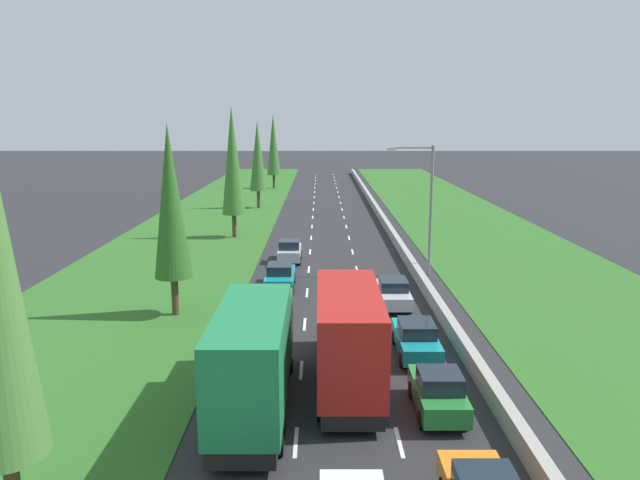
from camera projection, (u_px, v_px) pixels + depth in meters
The scene contains 18 objects.
ground_plane at pixel (326, 222), 64.54m from camera, with size 300.00×300.00×0.00m, color #28282B.
grass_verge_left at pixel (208, 222), 64.49m from camera, with size 14.00×140.00×0.04m, color #2D6623.
grass_verge_right at pixel (460, 222), 64.59m from camera, with size 14.00×140.00×0.04m, color #2D6623.
median_barrier at pixel (380, 218), 64.48m from camera, with size 0.44×120.00×0.85m, color #9E9B93.
lane_markings at pixel (326, 222), 64.54m from camera, with size 3.64×116.00×0.01m.
green_hatchback_right_lane at pixel (436, 392), 22.29m from camera, with size 1.74×3.90×1.72m.
green_box_truck_left_lane at pixel (252, 356), 22.20m from camera, with size 2.46×9.40×4.18m.
yellow_hatchback_left_lane at pixel (265, 311), 31.72m from camera, with size 1.74×3.90×1.72m.
teal_sedan_right_lane at pixel (414, 338), 27.84m from camera, with size 1.82×4.50×1.64m.
teal_sedan_left_lane at pixel (278, 276), 38.88m from camera, with size 1.82×4.50×1.64m.
red_box_truck_centre_lane at pixel (345, 333), 24.49m from camera, with size 2.46×9.40×4.18m.
silver_sedan_right_lane at pixel (390, 292), 35.24m from camera, with size 1.82×4.50×1.64m.
silver_hatchback_left_lane_fifth at pixel (287, 251), 46.20m from camera, with size 1.74×3.90×1.72m.
poplar_tree_second at pixel (168, 202), 32.44m from camera, with size 2.06×2.06×10.57m.
poplar_tree_third at pixel (230, 161), 54.52m from camera, with size 2.10×2.10×12.03m.
poplar_tree_fourth at pixel (255, 156), 73.27m from camera, with size 2.07×2.07×10.64m.
poplar_tree_fifth at pixel (271, 145), 94.49m from camera, with size 2.09×2.09×11.64m.
street_light_mast at pixel (424, 201), 41.50m from camera, with size 3.20×0.28×9.00m.
Camera 1 is at (-0.93, -3.67, 10.69)m, focal length 33.95 mm.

